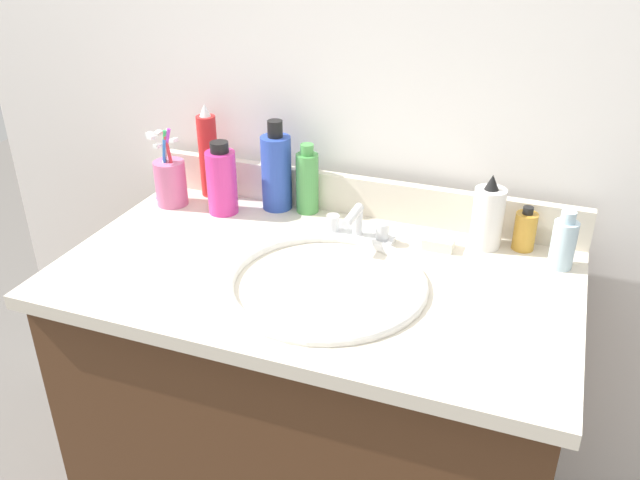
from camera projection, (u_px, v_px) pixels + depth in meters
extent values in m
cube|color=#4C2D19|center=(315.00, 427.00, 1.51)|extent=(0.97, 0.53, 0.77)
cube|color=beige|center=(315.00, 277.00, 1.32)|extent=(1.01, 0.58, 0.03)
cube|color=beige|center=(358.00, 196.00, 1.52)|extent=(1.01, 0.02, 0.09)
cube|color=white|center=(363.00, 257.00, 1.67)|extent=(2.11, 0.04, 1.30)
torus|color=white|center=(325.00, 283.00, 1.26)|extent=(0.39, 0.39, 0.02)
ellipsoid|color=white|center=(325.00, 303.00, 1.28)|extent=(0.34, 0.34, 0.11)
cylinder|color=#B2B5BA|center=(325.00, 318.00, 1.30)|extent=(0.04, 0.04, 0.01)
cube|color=silver|center=(357.00, 237.00, 1.43)|extent=(0.16, 0.05, 0.01)
cylinder|color=silver|center=(358.00, 222.00, 1.41)|extent=(0.02, 0.02, 0.06)
cylinder|color=silver|center=(353.00, 216.00, 1.37)|extent=(0.02, 0.09, 0.02)
cylinder|color=silver|center=(333.00, 223.00, 1.43)|extent=(0.03, 0.03, 0.04)
cylinder|color=silver|center=(382.00, 231.00, 1.40)|extent=(0.03, 0.03, 0.04)
cylinder|color=silver|center=(563.00, 245.00, 1.30)|extent=(0.05, 0.05, 0.10)
cylinder|color=silver|center=(569.00, 217.00, 1.28)|extent=(0.03, 0.03, 0.02)
cylinder|color=red|center=(209.00, 156.00, 1.60)|extent=(0.05, 0.05, 0.20)
cone|color=white|center=(205.00, 110.00, 1.54)|extent=(0.03, 0.03, 0.03)
cylinder|color=gold|center=(525.00, 231.00, 1.38)|extent=(0.05, 0.05, 0.08)
cylinder|color=black|center=(528.00, 210.00, 1.35)|extent=(0.02, 0.02, 0.01)
cylinder|color=#2D4CB2|center=(276.00, 173.00, 1.53)|extent=(0.07, 0.07, 0.17)
cylinder|color=black|center=(275.00, 129.00, 1.48)|extent=(0.03, 0.03, 0.04)
cylinder|color=#D8338C|center=(222.00, 183.00, 1.52)|extent=(0.07, 0.07, 0.15)
cylinder|color=black|center=(219.00, 147.00, 1.48)|extent=(0.04, 0.04, 0.02)
cylinder|color=white|center=(488.00, 218.00, 1.38)|extent=(0.06, 0.06, 0.13)
cone|color=black|center=(492.00, 182.00, 1.34)|extent=(0.03, 0.03, 0.03)
cylinder|color=#4C9E4C|center=(307.00, 183.00, 1.52)|extent=(0.05, 0.05, 0.14)
cylinder|color=#4C9E4C|center=(307.00, 149.00, 1.48)|extent=(0.03, 0.03, 0.02)
cylinder|color=#D16693|center=(171.00, 183.00, 1.57)|extent=(0.07, 0.07, 0.11)
cylinder|color=blue|center=(164.00, 171.00, 1.54)|extent=(0.02, 0.02, 0.15)
cube|color=white|center=(157.00, 146.00, 1.51)|extent=(0.01, 0.02, 0.01)
cylinder|color=white|center=(163.00, 166.00, 1.54)|extent=(0.03, 0.04, 0.18)
cube|color=white|center=(151.00, 137.00, 1.49)|extent=(0.01, 0.02, 0.01)
cylinder|color=#D8333F|center=(172.00, 168.00, 1.54)|extent=(0.04, 0.02, 0.17)
cube|color=white|center=(174.00, 140.00, 1.50)|extent=(0.01, 0.02, 0.01)
cylinder|color=#B23FBF|center=(163.00, 165.00, 1.54)|extent=(0.05, 0.03, 0.18)
cube|color=white|center=(150.00, 134.00, 1.51)|extent=(0.01, 0.02, 0.01)
cylinder|color=green|center=(165.00, 165.00, 1.55)|extent=(0.03, 0.01, 0.17)
cube|color=white|center=(158.00, 133.00, 1.52)|extent=(0.01, 0.02, 0.01)
cube|color=white|center=(438.00, 243.00, 1.39)|extent=(0.06, 0.04, 0.02)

